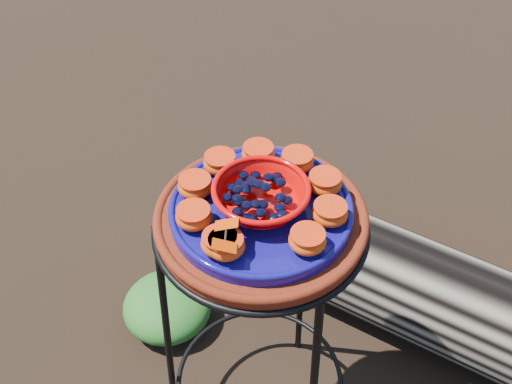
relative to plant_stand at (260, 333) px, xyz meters
The scene contains 19 objects.
plant_stand is the anchor object (origin of this frame).
terracotta_saucer 0.37m from the plant_stand, ahead, with size 0.39×0.39×0.03m, color #471206.
cobalt_plate 0.39m from the plant_stand, ahead, with size 0.33×0.33×0.02m, color #0F095E.
red_bowl 0.43m from the plant_stand, ahead, with size 0.17×0.17×0.05m, color #C40604, non-canonical shape.
glass_gems 0.46m from the plant_stand, ahead, with size 0.13×0.13×0.02m, color black, non-canonical shape.
orange_half_0 0.44m from the plant_stand, 88.37° to the right, with size 0.06×0.06×0.04m, color #C84300.
orange_half_1 0.44m from the plant_stand, 22.04° to the right, with size 0.06×0.06×0.04m, color #C84300.
orange_half_2 0.44m from the plant_stand, 13.96° to the left, with size 0.06×0.06×0.04m, color #C84300.
orange_half_3 0.44m from the plant_stand, 49.96° to the left, with size 0.06×0.06×0.04m, color #C84300.
orange_half_4 0.44m from the plant_stand, 85.96° to the left, with size 0.06×0.06×0.04m, color #C84300.
orange_half_5 0.44m from the plant_stand, 121.96° to the left, with size 0.06×0.06×0.04m, color #C84300.
orange_half_6 0.44m from the plant_stand, 157.96° to the left, with size 0.06×0.06×0.04m, color #C84300.
orange_half_7 0.44m from the plant_stand, 166.04° to the right, with size 0.06×0.06×0.04m, color #C84300.
orange_half_8 0.44m from the plant_stand, 130.04° to the right, with size 0.06×0.06×0.04m, color #C84300.
orange_half_9 0.44m from the plant_stand, 94.04° to the right, with size 0.06×0.06×0.04m, color #C84300.
butterfly 0.46m from the plant_stand, 88.37° to the right, with size 0.09×0.05×0.02m, color #C23300, non-canonical shape.
driftwood_log 0.65m from the plant_stand, 48.30° to the left, with size 1.52×0.40×0.28m, color black, non-canonical shape.
foliage_left 0.48m from the plant_stand, 162.69° to the left, with size 0.25×0.25×0.13m, color #2B5621.
foliage_back 0.62m from the plant_stand, 112.15° to the left, with size 0.36×0.36×0.18m, color #2B5621.
Camera 1 is at (0.39, -0.71, 1.57)m, focal length 45.00 mm.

